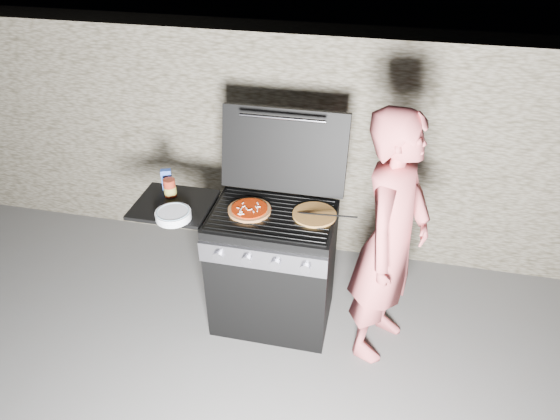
% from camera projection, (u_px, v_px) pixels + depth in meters
% --- Properties ---
extents(ground, '(50.00, 50.00, 0.00)m').
position_uv_depth(ground, '(273.00, 316.00, 3.68)').
color(ground, '#52504D').
extents(stone_wall, '(8.00, 0.35, 1.80)m').
position_uv_depth(stone_wall, '(302.00, 143.00, 4.02)').
color(stone_wall, slate).
rests_on(stone_wall, ground).
extents(gas_grill, '(1.34, 0.79, 0.91)m').
position_uv_depth(gas_grill, '(238.00, 264.00, 3.46)').
color(gas_grill, black).
rests_on(gas_grill, ground).
extents(pizza_topped, '(0.30, 0.30, 0.03)m').
position_uv_depth(pizza_topped, '(249.00, 209.00, 3.18)').
color(pizza_topped, tan).
rests_on(pizza_topped, gas_grill).
extents(pizza_plain, '(0.30, 0.30, 0.01)m').
position_uv_depth(pizza_plain, '(314.00, 215.00, 3.15)').
color(pizza_plain, gold).
rests_on(pizza_plain, gas_grill).
extents(sauce_jar, '(0.11, 0.11, 0.12)m').
position_uv_depth(sauce_jar, '(170.00, 188.00, 3.33)').
color(sauce_jar, maroon).
rests_on(sauce_jar, gas_grill).
extents(blue_carton, '(0.08, 0.06, 0.15)m').
position_uv_depth(blue_carton, '(167.00, 179.00, 3.39)').
color(blue_carton, '#2C4AA9').
rests_on(blue_carton, gas_grill).
extents(plate_stack, '(0.29, 0.29, 0.05)m').
position_uv_depth(plate_stack, '(173.00, 215.00, 3.12)').
color(plate_stack, white).
rests_on(plate_stack, gas_grill).
extents(person, '(0.61, 0.73, 1.72)m').
position_uv_depth(person, '(391.00, 242.00, 3.01)').
color(person, '#C65559').
rests_on(person, ground).
extents(tongs, '(0.38, 0.08, 0.08)m').
position_uv_depth(tongs, '(327.00, 216.00, 3.08)').
color(tongs, black).
rests_on(tongs, gas_grill).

